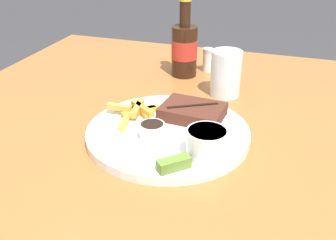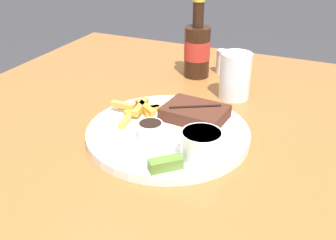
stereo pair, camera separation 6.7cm
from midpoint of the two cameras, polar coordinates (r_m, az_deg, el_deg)
dining_table at (r=0.82m, az=2.36°, el=-7.57°), size 1.12×1.17×0.77m
dinner_plate at (r=0.77m, az=2.49°, el=-1.95°), size 0.32×0.32×0.02m
steak_portion at (r=0.81m, az=6.32°, el=1.00°), size 0.13×0.10×0.03m
fries_pile at (r=0.82m, az=-1.67°, el=1.51°), size 0.13×0.12×0.02m
coleslaw_cup at (r=0.67m, az=7.72°, el=-3.44°), size 0.07×0.07×0.05m
dipping_sauce_cup at (r=0.73m, az=0.06°, el=-1.45°), size 0.05×0.05×0.03m
pickle_spear at (r=0.65m, az=2.63°, el=-6.47°), size 0.06×0.06×0.02m
fork_utensil at (r=0.80m, az=-3.10°, el=0.02°), size 0.13×0.02×0.00m
beer_bottle at (r=1.05m, az=6.11°, el=10.26°), size 0.07×0.07×0.21m
drinking_glass at (r=0.94m, az=11.76°, el=6.28°), size 0.07×0.07×0.11m
salt_shaker at (r=1.10m, az=9.52°, el=8.37°), size 0.03×0.03×0.07m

